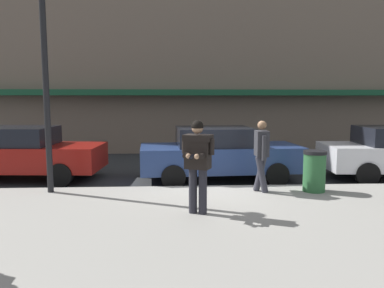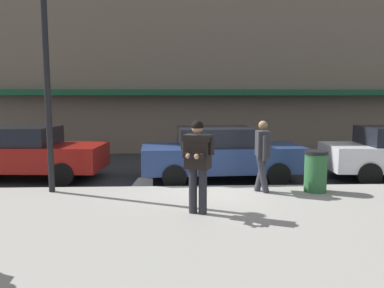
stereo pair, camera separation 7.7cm
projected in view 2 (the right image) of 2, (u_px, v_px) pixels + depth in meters
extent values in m
plane|color=#2B2D30|center=(213.00, 189.00, 9.76)|extent=(80.00, 80.00, 0.00)
cube|color=#99968E|center=(282.00, 222.00, 6.96)|extent=(32.00, 5.30, 0.14)
cube|color=silver|center=(251.00, 188.00, 9.85)|extent=(28.00, 0.12, 0.01)
cube|color=#195133|center=(223.00, 93.00, 15.58)|extent=(26.60, 0.70, 0.24)
cube|color=maroon|center=(25.00, 157.00, 10.87)|extent=(4.62, 2.14, 0.70)
cube|color=black|center=(18.00, 136.00, 10.80)|extent=(2.18, 1.78, 0.52)
cylinder|color=black|center=(83.00, 164.00, 11.72)|extent=(0.65, 0.27, 0.64)
cylinder|color=black|center=(62.00, 175.00, 10.02)|extent=(0.65, 0.27, 0.64)
cube|color=navy|center=(221.00, 158.00, 10.70)|extent=(4.60, 2.09, 0.70)
cube|color=black|center=(215.00, 136.00, 10.60)|extent=(2.17, 1.76, 0.52)
cylinder|color=black|center=(260.00, 164.00, 11.73)|extent=(0.65, 0.26, 0.64)
cylinder|color=black|center=(278.00, 175.00, 10.04)|extent=(0.65, 0.26, 0.64)
cylinder|color=black|center=(171.00, 165.00, 11.44)|extent=(0.65, 0.26, 0.64)
cylinder|color=black|center=(174.00, 177.00, 9.75)|extent=(0.65, 0.26, 0.64)
cylinder|color=black|center=(345.00, 163.00, 11.76)|extent=(0.65, 0.26, 0.64)
cylinder|color=black|center=(369.00, 174.00, 10.06)|extent=(0.65, 0.26, 0.64)
cylinder|color=#23232B|center=(203.00, 191.00, 7.16)|extent=(0.16, 0.16, 0.88)
cylinder|color=#23232B|center=(193.00, 191.00, 7.23)|extent=(0.16, 0.16, 0.88)
cube|color=black|center=(198.00, 152.00, 7.10)|extent=(0.54, 0.46, 0.64)
cube|color=black|center=(198.00, 138.00, 7.07)|extent=(0.61, 0.52, 0.12)
cylinder|color=black|center=(211.00, 147.00, 7.00)|extent=(0.11, 0.11, 0.30)
cylinder|color=black|center=(203.00, 156.00, 6.91)|extent=(0.21, 0.32, 0.10)
sphere|color=tan|center=(197.00, 157.00, 6.80)|extent=(0.10, 0.10, 0.10)
cylinder|color=black|center=(185.00, 146.00, 7.18)|extent=(0.11, 0.11, 0.30)
cylinder|color=black|center=(188.00, 155.00, 7.01)|extent=(0.21, 0.32, 0.10)
sphere|color=tan|center=(188.00, 156.00, 6.86)|extent=(0.10, 0.10, 0.10)
cube|color=black|center=(192.00, 157.00, 6.79)|extent=(0.12, 0.16, 0.07)
sphere|color=tan|center=(197.00, 128.00, 7.02)|extent=(0.22, 0.22, 0.22)
sphere|color=black|center=(197.00, 126.00, 7.02)|extent=(0.23, 0.23, 0.23)
cylinder|color=#33333D|center=(263.00, 175.00, 8.78)|extent=(0.33, 0.15, 0.87)
cylinder|color=#33333D|center=(261.00, 173.00, 8.95)|extent=(0.33, 0.15, 0.87)
cube|color=#2D2D33|center=(263.00, 144.00, 8.78)|extent=(0.29, 0.42, 0.60)
cylinder|color=#2D2D33|center=(265.00, 148.00, 8.54)|extent=(0.10, 0.10, 0.58)
cylinder|color=#2D2D33|center=(260.00, 146.00, 9.04)|extent=(0.10, 0.10, 0.58)
sphere|color=#8C6647|center=(263.00, 125.00, 8.73)|extent=(0.21, 0.21, 0.21)
cube|color=brown|center=(261.00, 150.00, 9.10)|extent=(0.12, 0.24, 0.32)
cylinder|color=black|center=(48.00, 95.00, 8.65)|extent=(0.14, 0.14, 4.60)
cylinder|color=#2D6638|center=(315.00, 173.00, 8.89)|extent=(0.52, 0.52, 0.90)
cylinder|color=black|center=(316.00, 153.00, 8.83)|extent=(0.55, 0.55, 0.08)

